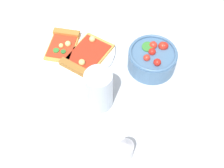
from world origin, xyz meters
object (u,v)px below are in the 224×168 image
(soda_glass, at_px, (99,90))
(salad_bowl, at_px, (152,58))
(pepper_shaker, at_px, (126,149))
(pizza_slice_far, at_px, (63,43))
(pizza_slice_near, at_px, (86,56))
(plate, at_px, (75,50))

(soda_glass, bearing_deg, salad_bowl, -118.44)
(pepper_shaker, bearing_deg, pizza_slice_far, -40.91)
(pizza_slice_near, distance_m, salad_bowl, 0.19)
(salad_bowl, bearing_deg, pizza_slice_near, 15.85)
(pepper_shaker, bearing_deg, plate, -44.40)
(pizza_slice_far, xyz_separation_m, soda_glass, (-0.17, 0.14, 0.04))
(pizza_slice_near, xyz_separation_m, soda_glass, (-0.09, 0.11, 0.04))
(plate, relative_size, salad_bowl, 1.78)
(pizza_slice_far, bearing_deg, salad_bowl, -173.62)
(pizza_slice_near, relative_size, soda_glass, 1.32)
(salad_bowl, height_order, soda_glass, soda_glass)
(pizza_slice_near, height_order, pizza_slice_far, same)
(pizza_slice_far, relative_size, pepper_shaker, 2.01)
(plate, distance_m, pizza_slice_far, 0.04)
(plate, relative_size, soda_glass, 2.01)
(soda_glass, relative_size, pepper_shaker, 1.86)
(pizza_slice_near, bearing_deg, pizza_slice_far, -15.16)
(salad_bowl, relative_size, pepper_shaker, 2.10)
(salad_bowl, relative_size, soda_glass, 1.13)
(salad_bowl, distance_m, pepper_shaker, 0.28)
(pizza_slice_far, bearing_deg, plate, 174.49)
(salad_bowl, bearing_deg, soda_glass, 61.56)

